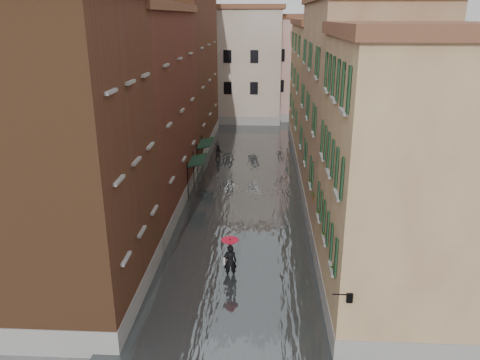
# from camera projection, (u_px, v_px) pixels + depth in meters

# --- Properties ---
(ground) EXTENTS (120.00, 120.00, 0.00)m
(ground) POSITION_uv_depth(u_px,v_px,m) (235.00, 278.00, 23.07)
(ground) COLOR #515153
(ground) RESTS_ON ground
(floodwater) EXTENTS (10.00, 60.00, 0.20)m
(floodwater) POSITION_uv_depth(u_px,v_px,m) (246.00, 186.00, 35.28)
(floodwater) COLOR #454B4D
(floodwater) RESTS_ON ground
(building_left_near) EXTENTS (6.00, 8.00, 13.00)m
(building_left_near) POSITION_uv_depth(u_px,v_px,m) (64.00, 162.00, 19.39)
(building_left_near) COLOR brown
(building_left_near) RESTS_ON ground
(building_left_mid) EXTENTS (6.00, 14.00, 12.50)m
(building_left_mid) POSITION_uv_depth(u_px,v_px,m) (135.00, 115.00, 29.84)
(building_left_mid) COLOR #5C271D
(building_left_mid) RESTS_ON ground
(building_left_far) EXTENTS (6.00, 16.00, 14.00)m
(building_left_far) POSITION_uv_depth(u_px,v_px,m) (177.00, 75.00, 43.73)
(building_left_far) COLOR brown
(building_left_far) RESTS_ON ground
(building_right_near) EXTENTS (6.00, 8.00, 11.50)m
(building_right_near) POSITION_uv_depth(u_px,v_px,m) (404.00, 185.00, 18.92)
(building_right_near) COLOR #916A4B
(building_right_near) RESTS_ON ground
(building_right_mid) EXTENTS (6.00, 14.00, 13.00)m
(building_right_mid) POSITION_uv_depth(u_px,v_px,m) (357.00, 114.00, 29.04)
(building_right_mid) COLOR tan
(building_right_mid) RESTS_ON ground
(building_right_far) EXTENTS (6.00, 16.00, 11.50)m
(building_right_far) POSITION_uv_depth(u_px,v_px,m) (327.00, 90.00, 43.43)
(building_right_far) COLOR #916A4B
(building_right_far) RESTS_ON ground
(building_end_cream) EXTENTS (12.00, 9.00, 13.00)m
(building_end_cream) POSITION_uv_depth(u_px,v_px,m) (231.00, 66.00, 56.89)
(building_end_cream) COLOR #C2AE9A
(building_end_cream) RESTS_ON ground
(building_end_pink) EXTENTS (10.00, 9.00, 12.00)m
(building_end_pink) POSITION_uv_depth(u_px,v_px,m) (303.00, 69.00, 58.48)
(building_end_pink) COLOR tan
(building_end_pink) RESTS_ON ground
(awning_near) EXTENTS (1.09, 2.79, 2.80)m
(awning_near) POSITION_uv_depth(u_px,v_px,m) (197.00, 161.00, 33.27)
(awning_near) COLOR #173323
(awning_near) RESTS_ON ground
(awning_far) EXTENTS (1.09, 3.06, 2.80)m
(awning_far) POSITION_uv_depth(u_px,v_px,m) (205.00, 144.00, 37.80)
(awning_far) COLOR #173323
(awning_far) RESTS_ON ground
(wall_lantern) EXTENTS (0.71, 0.22, 0.35)m
(wall_lantern) POSITION_uv_depth(u_px,v_px,m) (349.00, 297.00, 16.20)
(wall_lantern) COLOR black
(wall_lantern) RESTS_ON ground
(window_planters) EXTENTS (0.59, 10.68, 0.84)m
(window_planters) POSITION_uv_depth(u_px,v_px,m) (322.00, 210.00, 22.24)
(window_planters) COLOR brown
(window_planters) RESTS_ON ground
(pedestrian_main) EXTENTS (0.87, 0.87, 2.06)m
(pedestrian_main) POSITION_uv_depth(u_px,v_px,m) (230.00, 256.00, 22.72)
(pedestrian_main) COLOR black
(pedestrian_main) RESTS_ON ground
(pedestrian_far) EXTENTS (0.81, 0.68, 1.49)m
(pedestrian_far) POSITION_uv_depth(u_px,v_px,m) (219.00, 153.00, 41.57)
(pedestrian_far) COLOR black
(pedestrian_far) RESTS_ON ground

